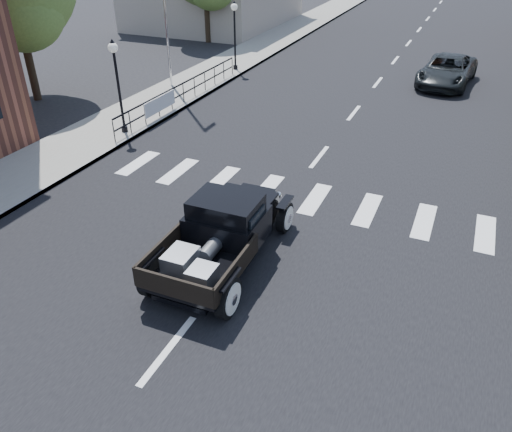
% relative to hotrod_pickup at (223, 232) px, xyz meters
% --- Properties ---
extents(ground, '(120.00, 120.00, 0.00)m').
position_rel_hotrod_pickup_xyz_m(ground, '(0.33, -0.10, -0.85)').
color(ground, black).
rests_on(ground, ground).
extents(road, '(14.00, 80.00, 0.02)m').
position_rel_hotrod_pickup_xyz_m(road, '(0.33, 14.90, -0.84)').
color(road, black).
rests_on(road, ground).
extents(road_markings, '(12.00, 60.00, 0.06)m').
position_rel_hotrod_pickup_xyz_m(road_markings, '(0.33, 9.90, -0.85)').
color(road_markings, silver).
rests_on(road_markings, ground).
extents(sidewalk_left, '(3.00, 80.00, 0.15)m').
position_rel_hotrod_pickup_xyz_m(sidewalk_left, '(-8.17, 14.90, -0.78)').
color(sidewalk_left, gray).
rests_on(sidewalk_left, ground).
extents(railing, '(0.08, 10.00, 1.00)m').
position_rel_hotrod_pickup_xyz_m(railing, '(-6.97, 9.90, -0.20)').
color(railing, black).
rests_on(railing, sidewalk_left).
extents(banner, '(0.04, 2.20, 0.60)m').
position_rel_hotrod_pickup_xyz_m(banner, '(-6.89, 7.90, -0.40)').
color(banner, silver).
rests_on(banner, sidewalk_left).
extents(lamp_post_b, '(0.36, 0.36, 3.47)m').
position_rel_hotrod_pickup_xyz_m(lamp_post_b, '(-7.27, 5.90, 1.03)').
color(lamp_post_b, black).
rests_on(lamp_post_b, sidewalk_left).
extents(lamp_post_c, '(0.36, 0.36, 3.47)m').
position_rel_hotrod_pickup_xyz_m(lamp_post_c, '(-7.27, 15.90, 1.03)').
color(lamp_post_c, black).
rests_on(lamp_post_c, sidewalk_left).
extents(big_tree_near, '(5.26, 5.26, 7.73)m').
position_rel_hotrod_pickup_xyz_m(big_tree_near, '(-13.67, 7.90, 3.01)').
color(big_tree_near, '#46622A').
rests_on(big_tree_near, ground).
extents(hotrod_pickup, '(2.36, 4.96, 1.71)m').
position_rel_hotrod_pickup_xyz_m(hotrod_pickup, '(0.00, 0.00, 0.00)').
color(hotrod_pickup, black).
rests_on(hotrod_pickup, ground).
extents(second_car, '(2.78, 5.22, 1.39)m').
position_rel_hotrod_pickup_xyz_m(second_car, '(3.50, 17.95, -0.16)').
color(second_car, black).
rests_on(second_car, ground).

